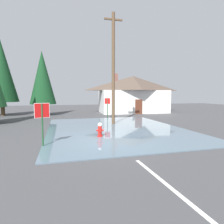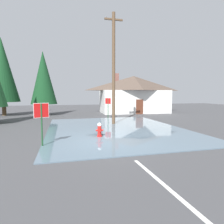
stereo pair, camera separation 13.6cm
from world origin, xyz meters
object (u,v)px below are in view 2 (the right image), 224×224
Objects in this scene: stop_sign_near at (41,116)px; utility_pole at (114,68)px; pine_tree_mid_left at (2,70)px; stop_sign_far at (108,104)px; house at (134,94)px; pine_tree_tall_left at (43,78)px; fire_hydrant at (99,130)px.

stop_sign_near is 0.23× the size of utility_pole.
pine_tree_mid_left is (-6.17, 16.62, 4.13)m from stop_sign_near.
stop_sign_far is 8.24m from house.
pine_tree_mid_left is at bearing 110.36° from stop_sign_near.
utility_pole is 1.19× the size of pine_tree_tall_left.
pine_tree_mid_left is (-11.60, 10.35, 0.71)m from utility_pole.
pine_tree_tall_left is at bearing 125.33° from utility_pole.
pine_tree_mid_left reaches higher than stop_sign_far.
pine_tree_mid_left reaches higher than utility_pole.
stop_sign_near is 0.98× the size of stop_sign_far.
fire_hydrant is at bearing -106.52° from stop_sign_far.
stop_sign_far is 14.18m from pine_tree_mid_left.
house is 12.71m from pine_tree_tall_left.
stop_sign_near reaches higher than fire_hydrant.
utility_pole is 15.56m from pine_tree_mid_left.
utility_pole is at bearing -41.72° from pine_tree_mid_left.
utility_pole is at bearing 65.69° from fire_hydrant.
pine_tree_tall_left is (-6.69, 9.44, -0.25)m from utility_pole.
pine_tree_mid_left is (-4.91, 0.91, 0.95)m from pine_tree_tall_left.
utility_pole reaches higher than stop_sign_near.
stop_sign_far is at bearing -36.32° from pine_tree_tall_left.
house is at bearing 60.51° from utility_pole.
pine_tree_tall_left is at bearing 143.68° from stop_sign_far.
pine_tree_mid_left is at bearing 152.92° from stop_sign_far.
pine_tree_tall_left is 5.08m from pine_tree_mid_left.
pine_tree_mid_left is at bearing 179.90° from house.
pine_tree_tall_left reaches higher than stop_sign_far.
stop_sign_far is 0.23× the size of pine_tree_mid_left.
stop_sign_near is 0.27× the size of pine_tree_tall_left.
stop_sign_far is at bearing -131.07° from house.
utility_pole reaches higher than pine_tree_tall_left.
stop_sign_near is 12.00m from stop_sign_far.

